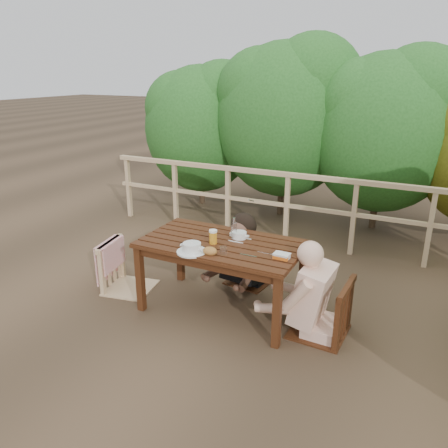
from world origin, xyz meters
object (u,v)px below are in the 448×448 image
at_px(beer_glass, 213,237).
at_px(tumbler, 223,251).
at_px(chair_left, 127,246).
at_px(woman, 251,227).
at_px(chair_right, 322,283).
at_px(bottle, 234,229).
at_px(soup_near, 192,248).
at_px(soup_far, 239,236).
at_px(table, 222,277).
at_px(butter_tub, 282,257).
at_px(bread_roll, 210,251).
at_px(diner_right, 328,262).
at_px(chair_far, 250,244).

height_order(beer_glass, tumbler, beer_glass).
relative_size(chair_left, woman, 0.77).
height_order(chair_right, bottle, chair_right).
relative_size(woman, soup_near, 4.65).
distance_m(soup_near, soup_far, 0.55).
xyz_separation_m(chair_right, soup_near, (-1.14, -0.34, 0.25)).
height_order(table, chair_left, chair_left).
height_order(chair_right, tumbler, chair_right).
bearing_deg(beer_glass, butter_tub, -3.36).
relative_size(soup_far, bread_roll, 1.80).
height_order(table, butter_tub, butter_tub).
height_order(soup_far, bread_roll, soup_far).
bearing_deg(bottle, tumbler, -79.72).
relative_size(chair_right, bottle, 4.39).
bearing_deg(tumbler, soup_far, 94.11).
bearing_deg(chair_right, diner_right, 92.75).
distance_m(table, bottle, 0.50).
xyz_separation_m(woman, soup_far, (0.09, -0.53, 0.10)).
height_order(diner_right, tumbler, diner_right).
relative_size(table, beer_glass, 10.29).
bearing_deg(beer_glass, bread_roll, -68.84).
distance_m(table, tumbler, 0.49).
bearing_deg(beer_glass, chair_left, 179.75).
bearing_deg(diner_right, soup_far, 83.20).
bearing_deg(woman, bread_roll, 98.28).
relative_size(chair_left, bottle, 4.34).
distance_m(table, butter_tub, 0.77).
xyz_separation_m(soup_far, bottle, (-0.04, -0.04, 0.08)).
distance_m(soup_far, bottle, 0.10).
distance_m(beer_glass, bottle, 0.24).
relative_size(table, chair_right, 1.51).
relative_size(bottle, butter_tub, 1.65).
relative_size(bottle, tumbler, 2.86).
bearing_deg(chair_left, soup_far, -89.09).
distance_m(table, beer_glass, 0.44).
relative_size(chair_far, chair_right, 0.90).
relative_size(soup_near, bread_roll, 2.10).
xyz_separation_m(bread_roll, tumbler, (0.11, 0.05, 0.00)).
distance_m(beer_glass, butter_tub, 0.71).
relative_size(chair_far, woman, 0.70).
height_order(soup_far, butter_tub, soup_far).
xyz_separation_m(table, chair_far, (0.02, 0.67, 0.10)).
bearing_deg(bread_roll, table, 96.55).
bearing_deg(table, chair_right, 0.50).
distance_m(woman, soup_near, 1.04).
bearing_deg(soup_far, table, -124.77).
relative_size(chair_right, tumbler, 12.54).
height_order(bottle, butter_tub, bottle).
xyz_separation_m(chair_left, diner_right, (2.13, 0.08, 0.22)).
relative_size(soup_near, bottle, 1.21).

